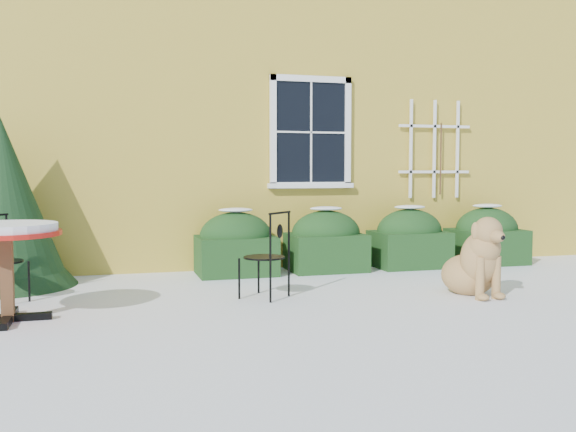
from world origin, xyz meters
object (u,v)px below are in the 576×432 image
object	(u,v)px
evergreen_shrub	(1,217)
bistro_table	(6,240)
dog	(476,263)
patio_chair_near	(267,255)

from	to	relation	value
evergreen_shrub	bistro_table	size ratio (longest dim) A/B	2.13
evergreen_shrub	bistro_table	xyz separation A→B (m)	(0.33, -1.99, -0.08)
dog	evergreen_shrub	bearing A→B (deg)	153.99
evergreen_shrub	bistro_table	world-z (taller)	evergreen_shrub
evergreen_shrub	dog	bearing A→B (deg)	-21.70
patio_chair_near	dog	xyz separation A→B (m)	(2.30, -0.52, -0.11)
evergreen_shrub	dog	distance (m)	5.66
bistro_table	dog	world-z (taller)	bistro_table
patio_chair_near	dog	size ratio (longest dim) A/B	0.92
patio_chair_near	dog	distance (m)	2.36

